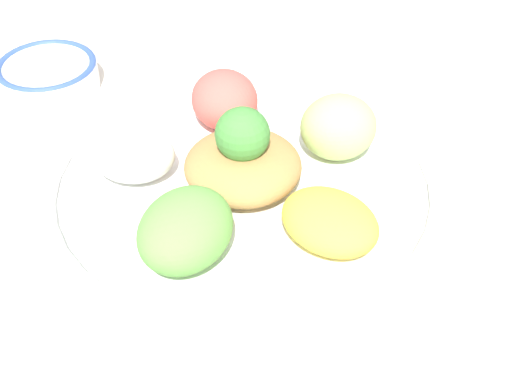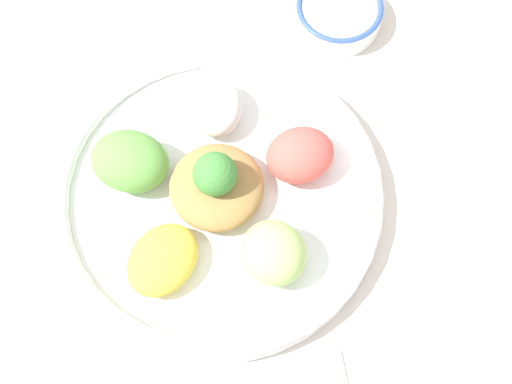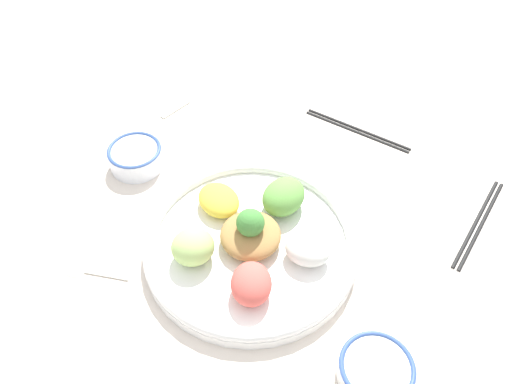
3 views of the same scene
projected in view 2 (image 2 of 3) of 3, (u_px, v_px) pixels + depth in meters
ground_plane at (245, 218)px, 0.79m from camera, size 2.40×2.40×0.00m
salad_platter at (217, 193)px, 0.78m from camera, size 0.36×0.36×0.10m
sauce_bowl_red at (339, 13)px, 0.88m from camera, size 0.11×0.11×0.03m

